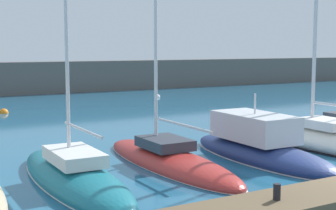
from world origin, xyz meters
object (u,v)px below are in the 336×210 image
object	(u,v)px
motorboat_navy_fourth	(258,147)
sailboat_ivory_fifth	(324,138)
mooring_buoy_orange	(4,113)
mooring_buoy_white	(157,97)
dock_bollard	(277,192)
sailboat_red_third	(168,160)
sailboat_teal_second	(73,176)

from	to	relation	value
motorboat_navy_fourth	sailboat_ivory_fifth	bearing A→B (deg)	-86.06
sailboat_ivory_fifth	mooring_buoy_orange	bearing A→B (deg)	26.61
mooring_buoy_white	mooring_buoy_orange	bearing A→B (deg)	-163.20
mooring_buoy_orange	mooring_buoy_white	bearing A→B (deg)	16.80
mooring_buoy_white	dock_bollard	distance (m)	33.09
sailboat_red_third	dock_bollard	size ratio (longest dim) A/B	33.03
sailboat_red_third	mooring_buoy_orange	distance (m)	19.11
mooring_buoy_white	sailboat_teal_second	bearing A→B (deg)	-124.80
sailboat_red_third	mooring_buoy_white	distance (m)	26.66
sailboat_teal_second	sailboat_red_third	bearing A→B (deg)	-78.57
mooring_buoy_white	mooring_buoy_orange	size ratio (longest dim) A/B	0.77
sailboat_teal_second	mooring_buoy_orange	xyz separation A→B (m)	(2.07, 19.72, -0.27)
mooring_buoy_orange	dock_bollard	bearing A→B (deg)	-86.95
sailboat_teal_second	motorboat_navy_fourth	world-z (taller)	sailboat_teal_second
sailboat_ivory_fifth	dock_bollard	bearing A→B (deg)	125.76
motorboat_navy_fourth	mooring_buoy_white	size ratio (longest dim) A/B	16.42
motorboat_navy_fourth	mooring_buoy_orange	xyz separation A→B (m)	(-5.82, 19.91, -0.48)
sailboat_red_third	motorboat_navy_fourth	size ratio (longest dim) A/B	1.73
mooring_buoy_white	dock_bollard	size ratio (longest dim) A/B	1.16
motorboat_navy_fourth	dock_bollard	distance (m)	7.40
sailboat_teal_second	dock_bollard	size ratio (longest dim) A/B	38.52
sailboat_red_third	mooring_buoy_white	bearing A→B (deg)	-27.81
mooring_buoy_white	dock_bollard	world-z (taller)	dock_bollard
motorboat_navy_fourth	mooring_buoy_white	world-z (taller)	motorboat_navy_fourth
sailboat_teal_second	motorboat_navy_fourth	xyz separation A→B (m)	(7.89, -0.18, 0.21)
sailboat_teal_second	motorboat_navy_fourth	bearing A→B (deg)	-89.87
sailboat_ivory_fifth	dock_bollard	distance (m)	10.42
sailboat_teal_second	sailboat_red_third	distance (m)	4.18
motorboat_navy_fourth	mooring_buoy_orange	bearing A→B (deg)	18.00
motorboat_navy_fourth	mooring_buoy_white	xyz separation A→B (m)	(8.91, 24.35, -0.48)
sailboat_teal_second	dock_bollard	world-z (taller)	sailboat_teal_second
sailboat_red_third	dock_bollard	distance (m)	6.87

